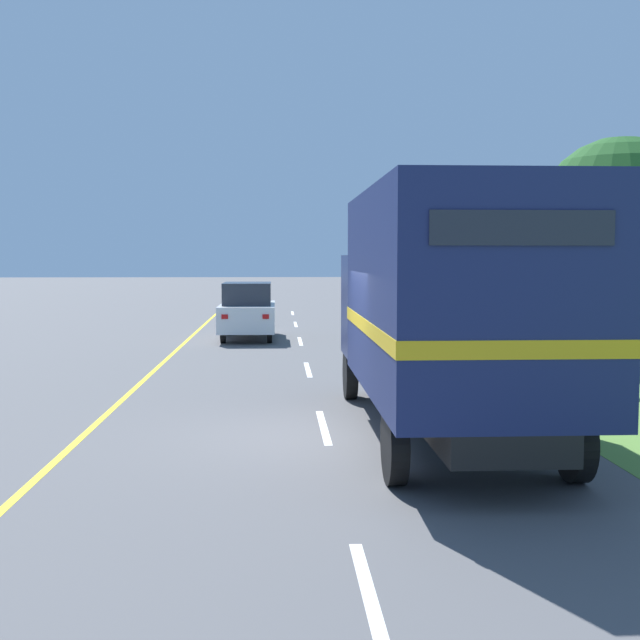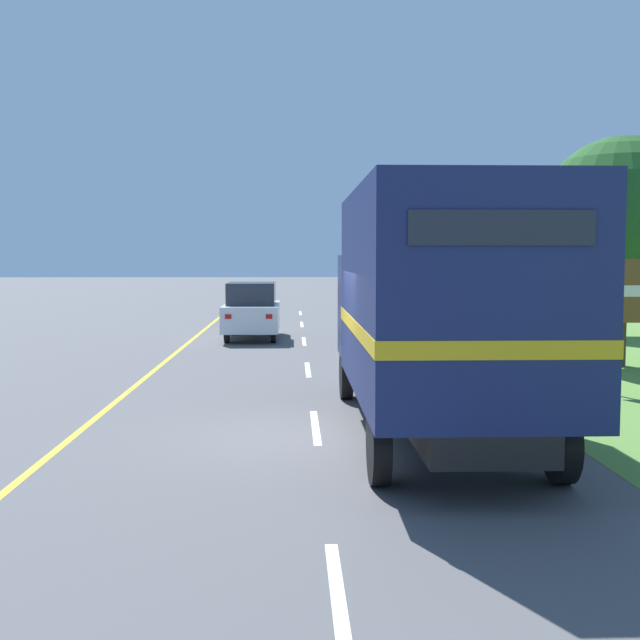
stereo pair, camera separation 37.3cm
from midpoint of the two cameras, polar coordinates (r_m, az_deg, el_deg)
name	(u,v)px [view 1 (the left image)]	position (r m, az deg, el deg)	size (l,w,h in m)	color
ground_plane	(326,436)	(12.31, -0.45, -8.27)	(200.00, 200.00, 0.00)	#515154
edge_line_yellow	(162,364)	(20.99, -11.68, -3.05)	(0.12, 51.15, 0.01)	yellow
centre_dash_nearest	(371,603)	(6.68, 1.98, -19.48)	(0.12, 2.60, 0.01)	white
centre_dash_near	(323,427)	(12.98, -0.58, -7.59)	(0.12, 2.60, 0.01)	white
centre_dash_mid_a	(308,369)	(19.48, -1.42, -3.54)	(0.12, 2.60, 0.01)	white
centre_dash_mid_b	(300,341)	(26.03, -1.83, -1.52)	(0.12, 2.60, 0.01)	white
centre_dash_far	(296,324)	(32.60, -2.07, -0.31)	(0.12, 2.60, 0.01)	white
centre_dash_farthest	(293,313)	(39.18, -2.24, 0.49)	(0.12, 2.60, 0.01)	white
horse_trailer_truck	(446,305)	(11.94, 8.09, 1.09)	(2.57, 7.88, 3.64)	black
lead_car_white	(248,310)	(26.80, -5.56, 0.68)	(1.80, 4.17, 1.89)	black
highway_sign	(632,296)	(17.39, 20.71, 1.63)	(1.91, 0.09, 3.02)	#9E9EA3
roadside_tree_near	(618,218)	(21.40, 19.99, 6.85)	(3.97, 3.97, 5.70)	#4C3823
roadside_tree_mid	(595,230)	(29.50, 18.61, 6.06)	(3.70, 3.70, 5.51)	brown
delineator_post	(564,390)	(14.02, 16.20, -4.78)	(0.08, 0.08, 0.95)	white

